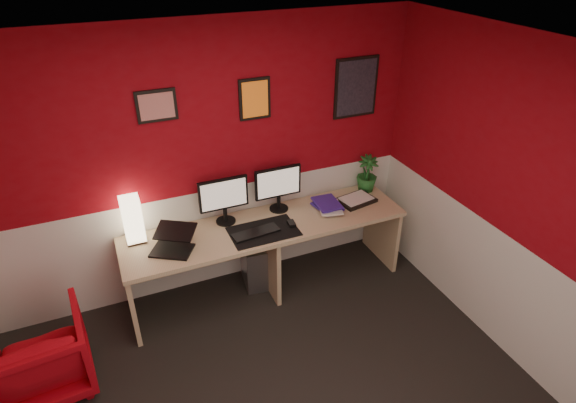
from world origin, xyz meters
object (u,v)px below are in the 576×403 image
Objects in this scene: desk at (267,257)px; zen_tray at (356,200)px; laptop at (171,241)px; armchair at (40,356)px; monitor_left at (224,194)px; potted_plant at (367,174)px; shoji_lamp at (133,221)px; pc_tower at (253,261)px; monitor_right at (279,182)px.

zen_tray is at bearing 2.43° from desk.
laptop is 0.94× the size of zen_tray.
laptop is at bearing -176.40° from zen_tray.
desk reaches higher than armchair.
monitor_left is at bearing -164.79° from armchair.
potted_plant is at bearing -173.65° from armchair.
monitor_left is 1.32m from zen_tray.
armchair is at bearing -144.27° from shoji_lamp.
desk reaches higher than pc_tower.
shoji_lamp is 1.33m from monitor_right.
monitor_right is at bearing 15.19° from pc_tower.
monitor_right is 2.37m from armchair.
potted_plant is (1.49, 0.02, -0.10)m from monitor_left.
desk is at bearing -173.07° from armchair.
pc_tower is at bearing -6.02° from monitor_left.
monitor_right is at bearing 167.64° from zen_tray.
monitor_left is at bearing -1.10° from shoji_lamp.
laptop is 0.89× the size of potted_plant.
zen_tray is at bearing -6.66° from monitor_left.
monitor_left is at bearing 173.34° from zen_tray.
monitor_right is at bearing 1.63° from monitor_left.
monitor_right reaches higher than potted_plant.
desk is at bearing -53.84° from pc_tower.
pc_tower is at bearing -167.80° from armchair.
armchair reaches higher than pc_tower.
desk is 4.48× the size of monitor_left.
monitor_right reaches higher than laptop.
potted_plant reaches higher than pc_tower.
armchair is at bearing -168.36° from desk.
laptop is 2.06m from potted_plant.
desk is 6.99× the size of potted_plant.
zen_tray is (0.75, -0.17, -0.28)m from monitor_right.
armchair is (-1.88, -0.57, 0.09)m from pc_tower.
monitor_left reaches higher than zen_tray.
monitor_left reaches higher than armchair.
laptop is 0.63m from monitor_left.
zen_tray is at bearing 0.70° from pc_tower.
armchair is at bearing -171.33° from zen_tray.
shoji_lamp reaches higher than pc_tower.
shoji_lamp is at bearing 175.46° from zen_tray.
potted_plant is at bearing 38.33° from zen_tray.
shoji_lamp reaches higher than laptop.
monitor_right is at bearing -169.01° from armchair.
armchair is (-1.10, -0.33, -0.53)m from laptop.
shoji_lamp is at bearing -179.96° from potted_plant.
desk is 5.78× the size of pc_tower.
shoji_lamp is 0.89× the size of pc_tower.
zen_tray reaches higher than desk.
monitor_left is 1.29× the size of pc_tower.
monitor_right reaches higher than zen_tray.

